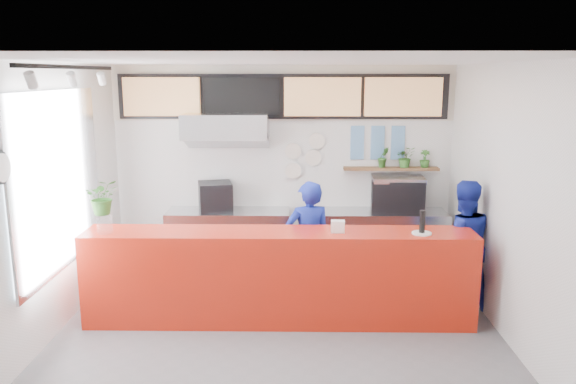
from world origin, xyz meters
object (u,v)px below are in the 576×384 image
at_px(panini_oven, 215,197).
at_px(pepper_mill, 422,222).
at_px(espresso_machine, 397,195).
at_px(service_counter, 279,277).
at_px(staff_right, 462,244).
at_px(staff_center, 308,243).

xyz_separation_m(panini_oven, pepper_mill, (2.61, -1.88, 0.13)).
height_order(panini_oven, espresso_machine, espresso_machine).
distance_m(service_counter, espresso_machine, 2.53).
height_order(service_counter, staff_right, staff_right).
height_order(staff_center, staff_right, staff_right).
bearing_deg(staff_right, espresso_machine, -66.22).
bearing_deg(staff_center, service_counter, 44.02).
height_order(panini_oven, staff_center, staff_center).
bearing_deg(panini_oven, staff_right, -35.54).
xyz_separation_m(service_counter, pepper_mill, (1.62, -0.08, 0.69)).
bearing_deg(espresso_machine, service_counter, -126.75).
relative_size(staff_center, pepper_mill, 6.16).
relative_size(service_counter, staff_center, 2.83).
relative_size(panini_oven, pepper_mill, 1.82).
height_order(service_counter, staff_center, staff_center).
bearing_deg(staff_right, panini_oven, -21.90).
height_order(service_counter, pepper_mill, pepper_mill).
relative_size(panini_oven, espresso_machine, 0.63).
xyz_separation_m(espresso_machine, staff_right, (0.57, -1.34, -0.33)).
bearing_deg(pepper_mill, staff_center, 153.71).
relative_size(service_counter, pepper_mill, 17.46).
bearing_deg(pepper_mill, service_counter, 177.15).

